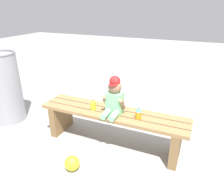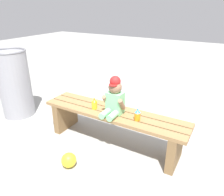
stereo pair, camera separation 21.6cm
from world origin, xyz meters
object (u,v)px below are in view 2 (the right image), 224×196
(park_bench, at_px, (113,122))
(sippy_cup_left, at_px, (94,104))
(toy_ball, at_px, (69,160))
(child_figure, at_px, (114,98))
(trash_bin, at_px, (15,84))
(sippy_cup_right, at_px, (137,115))

(park_bench, bearing_deg, sippy_cup_left, -169.22)
(sippy_cup_left, bearing_deg, toy_ball, -86.55)
(park_bench, height_order, toy_ball, park_bench)
(child_figure, relative_size, trash_bin, 0.44)
(park_bench, relative_size, sippy_cup_right, 13.05)
(child_figure, distance_m, sippy_cup_right, 0.29)
(park_bench, bearing_deg, trash_bin, -177.94)
(sippy_cup_right, bearing_deg, child_figure, 177.55)
(park_bench, height_order, child_figure, child_figure)
(child_figure, bearing_deg, park_bench, 133.66)
(sippy_cup_right, height_order, trash_bin, trash_bin)
(sippy_cup_left, distance_m, trash_bin, 1.31)
(sippy_cup_left, bearing_deg, trash_bin, -179.38)
(child_figure, relative_size, sippy_cup_left, 3.26)
(child_figure, height_order, sippy_cup_left, child_figure)
(sippy_cup_left, relative_size, toy_ball, 0.84)
(sippy_cup_left, bearing_deg, park_bench, 10.78)
(sippy_cup_left, xyz_separation_m, sippy_cup_right, (0.51, 0.00, 0.00))
(child_figure, bearing_deg, toy_ball, -112.04)
(child_figure, bearing_deg, sippy_cup_left, -177.26)
(toy_ball, relative_size, trash_bin, 0.16)
(child_figure, distance_m, sippy_cup_left, 0.27)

